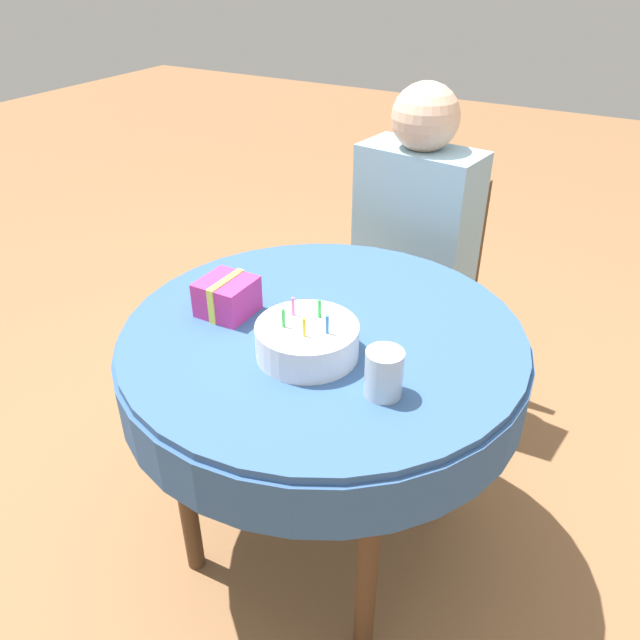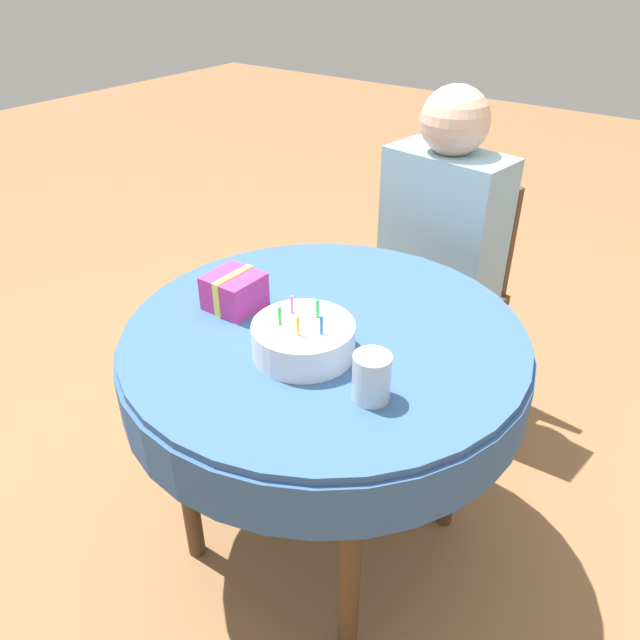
{
  "view_description": "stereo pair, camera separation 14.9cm",
  "coord_description": "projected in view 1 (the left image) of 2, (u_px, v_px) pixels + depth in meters",
  "views": [
    {
      "loc": [
        0.64,
        -1.13,
        1.6
      ],
      "look_at": [
        0.01,
        -0.03,
        0.81
      ],
      "focal_mm": 35.0,
      "sensor_mm": 36.0,
      "label": 1
    },
    {
      "loc": [
        0.76,
        -1.05,
        1.6
      ],
      "look_at": [
        0.01,
        -0.03,
        0.81
      ],
      "focal_mm": 35.0,
      "sensor_mm": 36.0,
      "label": 2
    }
  ],
  "objects": [
    {
      "name": "ground_plane",
      "position": [
        322.0,
        535.0,
        1.95
      ],
      "size": [
        12.0,
        12.0,
        0.0
      ],
      "primitive_type": "plane",
      "color": "#8C603D"
    },
    {
      "name": "dining_table",
      "position": [
        323.0,
        359.0,
        1.59
      ],
      "size": [
        1.02,
        1.02,
        0.76
      ],
      "color": "#335689",
      "rests_on": "ground_plane"
    },
    {
      "name": "chair",
      "position": [
        419.0,
        281.0,
        2.33
      ],
      "size": [
        0.44,
        0.44,
        0.88
      ],
      "rotation": [
        0.0,
        0.0,
        -0.13
      ],
      "color": "#4C331E",
      "rests_on": "ground_plane"
    },
    {
      "name": "person",
      "position": [
        413.0,
        226.0,
        2.15
      ],
      "size": [
        0.43,
        0.33,
        1.21
      ],
      "rotation": [
        0.0,
        0.0,
        -0.13
      ],
      "color": "#DBB293",
      "rests_on": "ground_plane"
    },
    {
      "name": "birthday_cake",
      "position": [
        307.0,
        340.0,
        1.43
      ],
      "size": [
        0.24,
        0.24,
        0.12
      ],
      "color": "white",
      "rests_on": "dining_table"
    },
    {
      "name": "drinking_glass",
      "position": [
        384.0,
        373.0,
        1.3
      ],
      "size": [
        0.08,
        0.08,
        0.11
      ],
      "color": "silver",
      "rests_on": "dining_table"
    },
    {
      "name": "gift_box",
      "position": [
        227.0,
        297.0,
        1.59
      ],
      "size": [
        0.13,
        0.13,
        0.1
      ],
      "color": "#D13384",
      "rests_on": "dining_table"
    }
  ]
}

